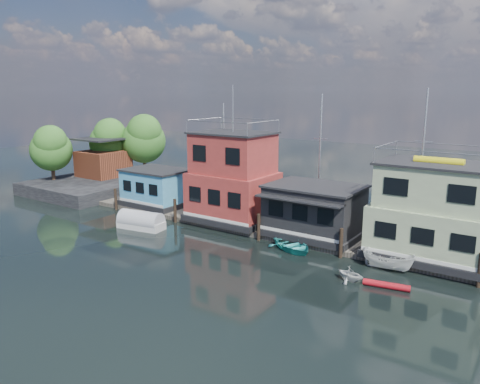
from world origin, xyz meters
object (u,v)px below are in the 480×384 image
Objects in this scene: houseboat_blue at (157,187)px; tarp_runabout at (141,222)px; houseboat_green at (434,213)px; dinghy_teal at (293,245)px; red_kayak at (386,285)px; houseboat_red at (233,179)px; dinghy_white at (350,274)px; houseboat_dark at (314,210)px; motorboat at (388,260)px.

houseboat_blue is 1.46× the size of tarp_runabout.
tarp_runabout is (-22.64, -5.91, -2.92)m from houseboat_green.
houseboat_green is at bearing 0.00° from houseboat_blue.
red_kayak is (7.99, -2.80, -0.20)m from dinghy_teal.
houseboat_red reaches higher than dinghy_white.
tarp_runabout is at bearing -165.37° from houseboat_green.
houseboat_dark is (17.50, -0.02, 0.21)m from houseboat_blue.
red_kayak is (15.92, -6.18, -3.90)m from houseboat_red.
tarp_runabout reaches higher than motorboat.
houseboat_blue is 26.53m from houseboat_green.
houseboat_red is 8.88m from tarp_runabout.
houseboat_dark is at bearing -0.06° from houseboat_blue.
tarp_runabout is 1.57× the size of red_kayak.
dinghy_teal is at bearing -91.13° from houseboat_dark.
houseboat_red is at bearing 75.29° from dinghy_white.
houseboat_green reaches higher than houseboat_dark.
motorboat is (-1.96, -3.21, -2.85)m from houseboat_green.
dinghy_white is at bearing -10.65° from tarp_runabout.
houseboat_red is 3.26× the size of motorboat.
houseboat_green is at bearing 0.12° from houseboat_dark.
houseboat_red is 3.03× the size of dinghy_teal.
houseboat_dark reaches higher than tarp_runabout.
houseboat_red is 8.18m from houseboat_dark.
houseboat_dark reaches higher than red_kayak.
houseboat_red is 9.38m from dinghy_teal.
houseboat_green is (26.50, 0.00, 1.34)m from houseboat_blue.
dinghy_white reaches higher than dinghy_teal.
houseboat_blue is 24.09m from dinghy_white.
dinghy_teal is (13.58, 2.53, -0.22)m from tarp_runabout.
tarp_runabout is at bearing 98.92° from dinghy_white.
dinghy_teal is (-0.07, -3.36, -2.01)m from houseboat_dark.
dinghy_teal is at bearing 150.42° from red_kayak.
houseboat_blue is 0.54× the size of houseboat_red.
houseboat_green is at bearing -28.10° from motorboat.
tarp_runabout is 21.57m from red_kayak.
dinghy_white is at bearing -15.37° from houseboat_blue.
motorboat is at bearing -7.45° from houseboat_blue.
houseboat_dark is at bearing -0.14° from houseboat_red.
dinghy_white is (13.67, -6.37, -3.62)m from houseboat_red.
houseboat_red is 6.42× the size of dinghy_white.
dinghy_teal is at bearing -10.98° from houseboat_blue.
houseboat_blue reaches higher than dinghy_white.
dinghy_white is (19.31, -0.46, -0.14)m from tarp_runabout.
red_kayak is 0.77× the size of motorboat.
houseboat_dark is at bearing 26.70° from dinghy_teal.
houseboat_green is 3.02× the size of red_kayak.
houseboat_red is 15.51m from dinghy_white.
dinghy_teal is 1.41× the size of red_kayak.
tarp_runabout is at bearing 100.79° from motorboat.
red_kayak is at bearing -13.67° from houseboat_blue.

